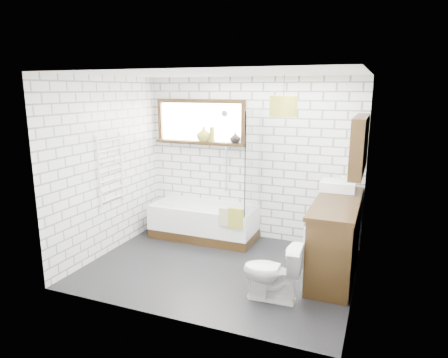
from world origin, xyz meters
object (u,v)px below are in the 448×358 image
at_px(basin, 338,186).
at_px(pendant, 283,106).
at_px(bathtub, 204,221).
at_px(vanity, 336,236).
at_px(toilet, 272,272).

relative_size(basin, pendant, 1.26).
relative_size(bathtub, basin, 3.60).
bearing_deg(vanity, bathtub, 166.76).
relative_size(vanity, pendant, 4.64).
distance_m(bathtub, toilet, 2.11).
relative_size(vanity, basin, 3.69).
distance_m(vanity, pendant, 1.81).
xyz_separation_m(bathtub, pendant, (1.29, -0.27, 1.83)).
xyz_separation_m(basin, pendant, (-0.73, -0.28, 1.07)).
bearing_deg(bathtub, basin, 0.30).
height_order(bathtub, toilet, toilet).
xyz_separation_m(vanity, toilet, (-0.57, -0.98, -0.15)).
distance_m(bathtub, basin, 2.16).
relative_size(vanity, toilet, 2.54).
bearing_deg(bathtub, toilet, -44.24).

